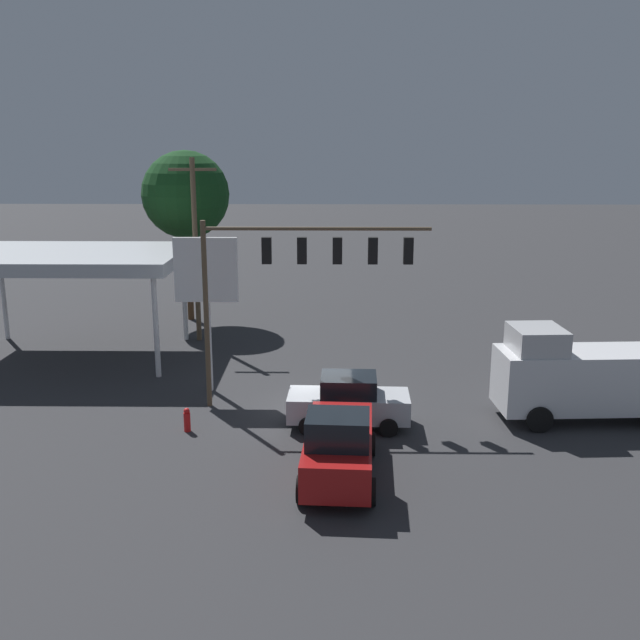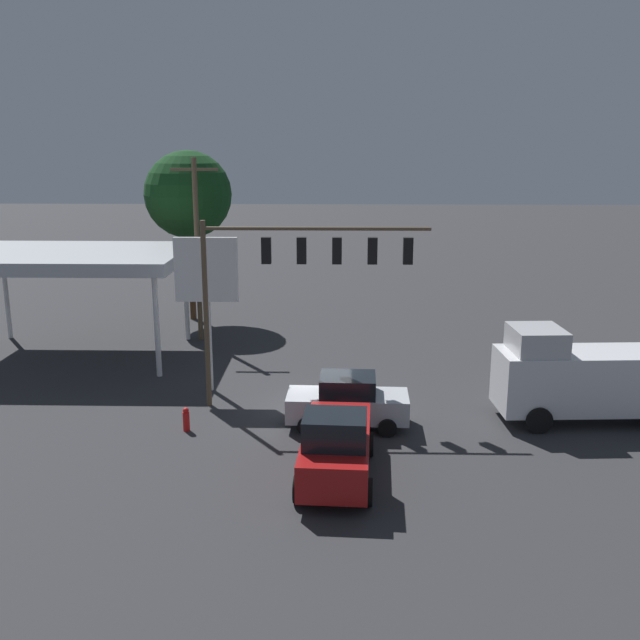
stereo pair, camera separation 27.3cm
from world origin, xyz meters
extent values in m
plane|color=#2D2D30|center=(0.00, 0.00, 0.00)|extent=(200.00, 200.00, 0.00)
cylinder|color=brown|center=(4.34, -0.41, 3.65)|extent=(0.20, 0.20, 7.29)
cylinder|color=brown|center=(0.09, -0.41, 6.99)|extent=(8.50, 0.14, 0.14)
cube|color=black|center=(1.98, -0.41, 6.17)|extent=(0.36, 0.28, 1.00)
sphere|color=#FF4141|center=(1.98, -0.60, 6.47)|extent=(0.22, 0.22, 0.22)
sphere|color=#392305|center=(1.98, -0.60, 6.17)|extent=(0.22, 0.22, 0.22)
sphere|color=black|center=(1.98, -0.60, 5.87)|extent=(0.22, 0.22, 0.22)
cube|color=black|center=(0.65, -0.41, 6.17)|extent=(0.36, 0.28, 1.00)
sphere|color=#FF4141|center=(0.65, -0.60, 6.47)|extent=(0.22, 0.22, 0.22)
sphere|color=#392305|center=(0.65, -0.60, 6.17)|extent=(0.22, 0.22, 0.22)
sphere|color=black|center=(0.65, -0.60, 5.87)|extent=(0.22, 0.22, 0.22)
cube|color=black|center=(-0.67, -0.41, 6.17)|extent=(0.36, 0.28, 1.00)
sphere|color=#FF4141|center=(-0.67, -0.60, 6.47)|extent=(0.22, 0.22, 0.22)
sphere|color=#392305|center=(-0.67, -0.60, 6.17)|extent=(0.22, 0.22, 0.22)
sphere|color=black|center=(-0.67, -0.60, 5.87)|extent=(0.22, 0.22, 0.22)
cube|color=black|center=(-2.00, -0.41, 6.17)|extent=(0.36, 0.28, 1.00)
sphere|color=#FF4141|center=(-2.00, -0.60, 6.47)|extent=(0.22, 0.22, 0.22)
sphere|color=#392305|center=(-2.00, -0.60, 6.17)|extent=(0.22, 0.22, 0.22)
sphere|color=black|center=(-2.00, -0.60, 5.87)|extent=(0.22, 0.22, 0.22)
cube|color=black|center=(-3.32, -0.41, 6.17)|extent=(0.36, 0.28, 1.00)
sphere|color=#FF4141|center=(-3.32, -0.60, 6.47)|extent=(0.22, 0.22, 0.22)
sphere|color=#392305|center=(-3.32, -0.60, 6.17)|extent=(0.22, 0.22, 0.22)
sphere|color=black|center=(-3.32, -0.60, 5.87)|extent=(0.22, 0.22, 0.22)
cylinder|color=brown|center=(6.50, -10.18, 4.72)|extent=(0.26, 0.26, 9.43)
cube|color=brown|center=(6.50, -10.18, 8.83)|extent=(2.40, 0.14, 0.14)
cube|color=#B2B7BC|center=(11.98, -7.14, 4.84)|extent=(10.72, 7.43, 0.60)
cube|color=red|center=(11.98, -10.88, 4.84)|extent=(10.72, 0.06, 0.36)
cylinder|color=silver|center=(7.21, -10.26, 2.27)|extent=(0.24, 0.24, 4.54)
cylinder|color=silver|center=(16.74, -10.26, 2.27)|extent=(0.24, 0.24, 4.54)
cylinder|color=silver|center=(7.21, -4.03, 2.27)|extent=(0.24, 0.24, 4.54)
cylinder|color=silver|center=(4.61, -2.24, 3.21)|extent=(0.24, 0.24, 6.43)
cube|color=white|center=(4.61, -2.24, 5.12)|extent=(2.57, 0.24, 2.61)
cube|color=black|center=(4.61, -2.37, 5.12)|extent=(1.80, 0.04, 0.91)
cube|color=maroon|center=(-0.69, 5.75, 0.95)|extent=(2.29, 5.30, 1.10)
cube|color=black|center=(-0.64, 6.65, 1.95)|extent=(1.93, 1.70, 0.90)
cylinder|color=black|center=(-1.62, 7.50, 0.40)|extent=(0.26, 0.81, 0.80)
cylinder|color=black|center=(0.42, 7.38, 0.40)|extent=(0.26, 0.81, 0.80)
cylinder|color=black|center=(-1.81, 4.12, 0.40)|extent=(0.26, 0.81, 0.80)
cylinder|color=black|center=(0.23, 4.01, 0.40)|extent=(0.26, 0.81, 0.80)
cube|color=silver|center=(-10.05, 0.81, 1.58)|extent=(6.92, 2.68, 2.20)
cube|color=#BABABC|center=(-7.95, 0.93, 3.13)|extent=(1.92, 2.21, 0.90)
cylinder|color=black|center=(-7.91, 2.10, 0.48)|extent=(0.97, 0.27, 0.96)
cylinder|color=black|center=(-7.78, -0.23, 0.48)|extent=(0.97, 0.27, 0.96)
cylinder|color=black|center=(-12.19, -0.48, 0.48)|extent=(0.97, 0.27, 0.96)
cube|color=silver|center=(-1.09, 1.60, 0.78)|extent=(4.46, 1.95, 0.90)
cube|color=black|center=(-1.09, 1.60, 1.58)|extent=(2.05, 1.72, 0.70)
cylinder|color=black|center=(0.37, 2.48, 0.33)|extent=(0.67, 0.24, 0.66)
cylinder|color=black|center=(0.31, 0.64, 0.33)|extent=(0.67, 0.24, 0.66)
cylinder|color=black|center=(-2.49, 2.57, 0.33)|extent=(0.67, 0.24, 0.66)
cylinder|color=black|center=(-2.55, 0.73, 0.33)|extent=(0.67, 0.24, 0.66)
cylinder|color=#4C331E|center=(7.82, -14.79, 2.77)|extent=(0.36, 0.36, 5.55)
sphere|color=#143D19|center=(7.82, -14.79, 7.29)|extent=(4.96, 4.96, 4.96)
cylinder|color=red|center=(4.71, 2.19, 0.35)|extent=(0.24, 0.24, 0.70)
sphere|color=red|center=(4.71, 2.19, 0.77)|extent=(0.22, 0.22, 0.22)
camera|label=1|loc=(-0.40, 26.06, 9.99)|focal=40.00mm
camera|label=2|loc=(-0.68, 26.05, 9.99)|focal=40.00mm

